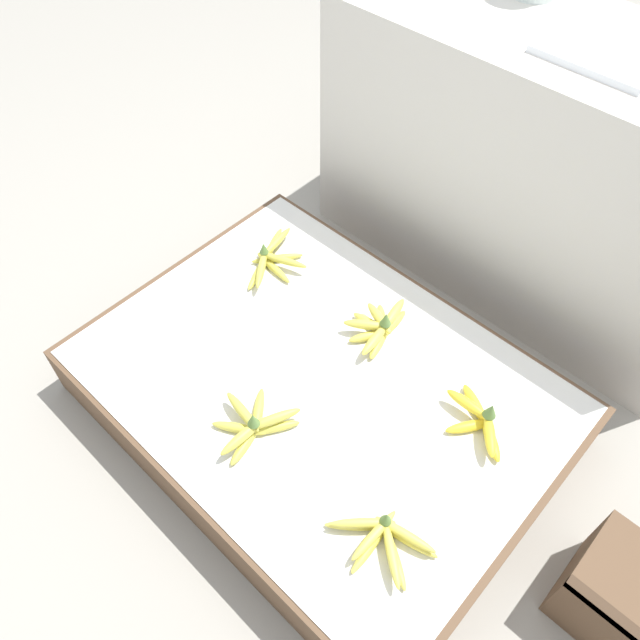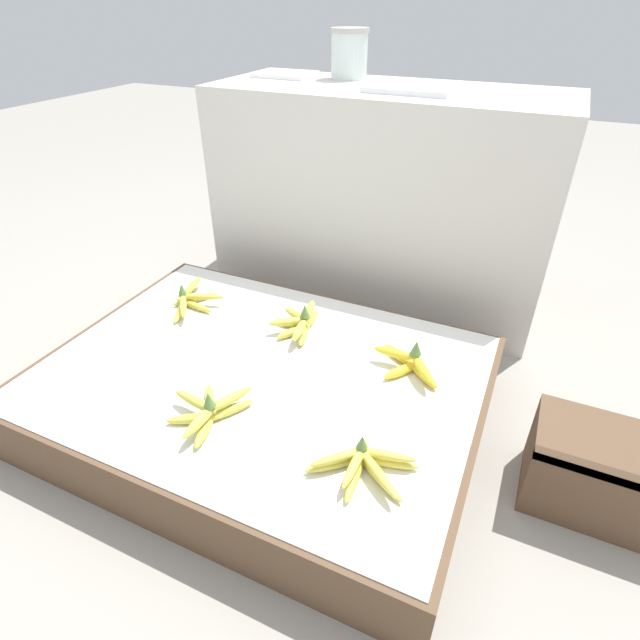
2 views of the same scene
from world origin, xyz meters
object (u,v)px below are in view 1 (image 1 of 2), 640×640
at_px(banana_bunch_middle_midleft, 379,327).
at_px(banana_bunch_front_midright, 383,538).
at_px(banana_bunch_front_midleft, 254,425).
at_px(banana_bunch_middle_midright, 479,420).
at_px(banana_bunch_middle_left, 271,259).

bearing_deg(banana_bunch_middle_midleft, banana_bunch_front_midright, -49.32).
height_order(banana_bunch_front_midleft, banana_bunch_front_midright, banana_bunch_front_midleft).
bearing_deg(banana_bunch_front_midleft, banana_bunch_middle_midright, 44.30).
distance_m(banana_bunch_middle_left, banana_bunch_middle_midright, 0.79).
distance_m(banana_bunch_front_midright, banana_bunch_middle_left, 0.90).
bearing_deg(banana_bunch_front_midright, banana_bunch_middle_midleft, 130.68).
relative_size(banana_bunch_front_midright, banana_bunch_middle_midright, 1.13).
xyz_separation_m(banana_bunch_front_midright, banana_bunch_middle_midleft, (-0.38, 0.45, 0.00)).
bearing_deg(banana_bunch_front_midright, banana_bunch_middle_midright, 91.63).
distance_m(banana_bunch_front_midleft, banana_bunch_middle_left, 0.58).
relative_size(banana_bunch_front_midright, banana_bunch_middle_left, 0.92).
bearing_deg(banana_bunch_front_midright, banana_bunch_middle_left, 151.77).
xyz_separation_m(banana_bunch_front_midright, banana_bunch_middle_left, (-0.80, 0.43, -0.00)).
relative_size(banana_bunch_front_midleft, banana_bunch_middle_midleft, 0.97).
height_order(banana_bunch_middle_left, banana_bunch_middle_midright, banana_bunch_middle_midright).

